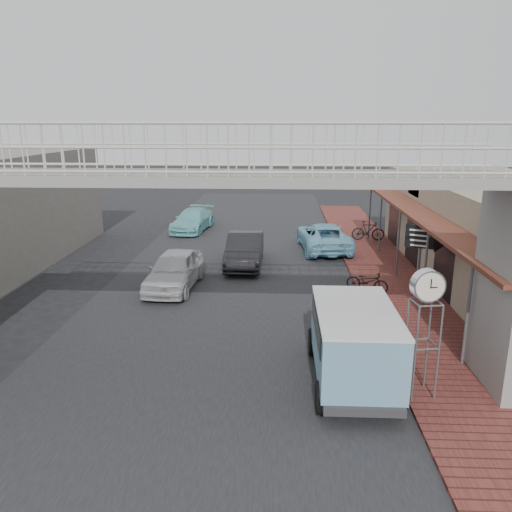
# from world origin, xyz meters

# --- Properties ---
(ground) EXTENTS (120.00, 120.00, 0.00)m
(ground) POSITION_xyz_m (0.00, 0.00, 0.00)
(ground) COLOR black
(ground) RESTS_ON ground
(road_strip) EXTENTS (10.00, 60.00, 0.01)m
(road_strip) POSITION_xyz_m (0.00, 0.00, 0.01)
(road_strip) COLOR black
(road_strip) RESTS_ON ground
(sidewalk) EXTENTS (3.00, 40.00, 0.10)m
(sidewalk) POSITION_xyz_m (6.50, 3.00, 0.05)
(sidewalk) COLOR brown
(sidewalk) RESTS_ON ground
(shophouse_row) EXTENTS (7.20, 18.00, 4.00)m
(shophouse_row) POSITION_xyz_m (10.97, 4.00, 2.01)
(shophouse_row) COLOR gray
(shophouse_row) RESTS_ON ground
(footbridge) EXTENTS (16.40, 2.40, 6.34)m
(footbridge) POSITION_xyz_m (0.00, -4.00, 3.18)
(footbridge) COLOR gray
(footbridge) RESTS_ON ground
(white_hatchback) EXTENTS (1.99, 4.39, 1.46)m
(white_hatchback) POSITION_xyz_m (-2.17, 3.16, 0.73)
(white_hatchback) COLOR silver
(white_hatchback) RESTS_ON ground
(dark_sedan) EXTENTS (1.57, 4.46, 1.47)m
(dark_sedan) POSITION_xyz_m (0.37, 6.45, 0.73)
(dark_sedan) COLOR black
(dark_sedan) RESTS_ON ground
(angkot_curb) EXTENTS (2.78, 5.22, 1.40)m
(angkot_curb) POSITION_xyz_m (4.20, 9.49, 0.70)
(angkot_curb) COLOR #7ABBD5
(angkot_curb) RESTS_ON ground
(angkot_far) EXTENTS (2.35, 4.62, 1.28)m
(angkot_far) POSITION_xyz_m (-3.32, 13.88, 0.64)
(angkot_far) COLOR #77C8CF
(angkot_far) RESTS_ON ground
(angkot_van) EXTENTS (1.96, 4.24, 2.07)m
(angkot_van) POSITION_xyz_m (3.80, -4.05, 1.32)
(angkot_van) COLOR black
(angkot_van) RESTS_ON ground
(motorcycle_near) EXTENTS (1.70, 1.18, 0.85)m
(motorcycle_near) POSITION_xyz_m (5.30, 2.74, 0.52)
(motorcycle_near) COLOR black
(motorcycle_near) RESTS_ON sidewalk
(motorcycle_far) EXTENTS (1.80, 0.68, 1.05)m
(motorcycle_far) POSITION_xyz_m (6.77, 11.40, 0.63)
(motorcycle_far) COLOR black
(motorcycle_far) RESTS_ON sidewalk
(street_clock) EXTENTS (0.79, 0.68, 3.09)m
(street_clock) POSITION_xyz_m (5.30, -4.64, 2.66)
(street_clock) COLOR #59595B
(street_clock) RESTS_ON sidewalk
(arrow_sign) EXTENTS (1.69, 1.15, 2.81)m
(arrow_sign) POSITION_xyz_m (7.63, 1.86, 2.37)
(arrow_sign) COLOR #59595B
(arrow_sign) RESTS_ON sidewalk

